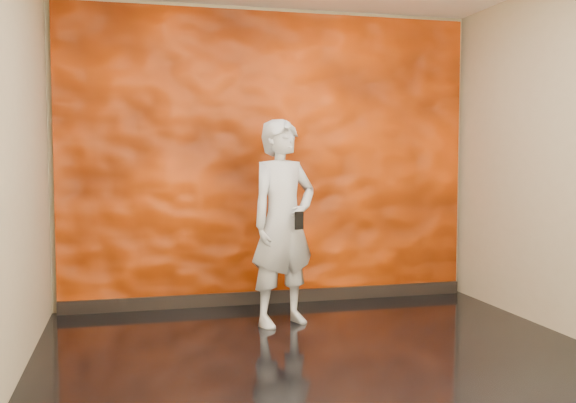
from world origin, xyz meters
The scene contains 5 objects.
room centered at (0.00, 0.00, 1.40)m, with size 4.02×4.02×2.81m.
feature_wall centered at (0.00, 1.96, 1.38)m, with size 3.90×0.06×2.75m, color #FC4A04.
baseboard centered at (0.00, 1.92, 0.06)m, with size 3.90×0.04×0.12m, color black.
man centered at (-0.07, 1.14, 0.85)m, with size 0.62×0.41×1.71m, color #979DA7.
phone centered at (0.01, 0.93, 0.89)m, with size 0.08×0.02×0.14m, color black.
Camera 1 is at (-1.31, -4.00, 1.39)m, focal length 40.00 mm.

